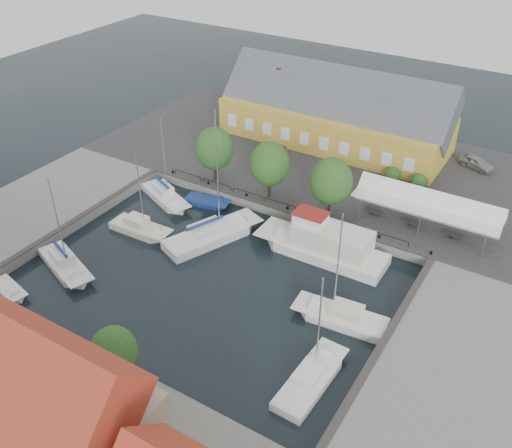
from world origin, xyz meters
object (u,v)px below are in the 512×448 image
at_px(launch_sw, 9,291).
at_px(east_boat_b, 342,319).
at_px(warehouse, 332,114).
at_px(launch_nw, 206,203).
at_px(car_red, 274,153).
at_px(tent_canopy, 427,205).
at_px(center_sailboat, 211,236).
at_px(west_boat_d, 65,266).
at_px(east_boat_c, 310,382).
at_px(trawler, 326,246).
at_px(west_boat_a, 165,197).
at_px(west_boat_b, 140,229).
at_px(car_silver, 477,163).

bearing_deg(launch_sw, east_boat_b, 24.21).
relative_size(warehouse, launch_nw, 5.40).
height_order(car_red, east_boat_b, east_boat_b).
relative_size(tent_canopy, east_boat_b, 1.30).
bearing_deg(center_sailboat, launch_sw, -123.42).
bearing_deg(west_boat_d, warehouse, 74.93).
bearing_deg(east_boat_c, west_boat_d, 179.08).
distance_m(trawler, launch_nw, 15.23).
xyz_separation_m(tent_canopy, west_boat_a, (-26.24, -7.61, -3.41)).
height_order(west_boat_a, launch_sw, west_boat_a).
height_order(tent_canopy, launch_nw, tent_canopy).
bearing_deg(west_boat_b, west_boat_a, 106.45).
bearing_deg(trawler, car_silver, 70.85).
bearing_deg(car_silver, west_boat_d, 164.46).
height_order(car_red, launch_sw, car_red).
height_order(car_silver, launch_nw, car_silver).
distance_m(car_red, trawler, 18.85).
bearing_deg(west_boat_a, center_sailboat, -22.51).
bearing_deg(east_boat_c, car_silver, 86.58).
bearing_deg(car_silver, west_boat_a, 150.84).
xyz_separation_m(west_boat_b, launch_sw, (-3.47, -13.07, -0.17)).
xyz_separation_m(car_red, launch_nw, (-1.79, -11.54, -1.54)).
bearing_deg(tent_canopy, car_red, 164.45).
relative_size(car_red, west_boat_b, 0.41).
relative_size(trawler, west_boat_b, 1.39).
distance_m(car_silver, west_boat_d, 46.62).
relative_size(west_boat_a, west_boat_d, 1.00).
distance_m(trawler, west_boat_b, 18.63).
bearing_deg(launch_nw, west_boat_b, -107.45).
height_order(west_boat_a, west_boat_b, west_boat_a).
bearing_deg(warehouse, west_boat_d, -105.07).
relative_size(east_boat_b, launch_sw, 2.41).
bearing_deg(launch_sw, east_boat_c, 9.57).
height_order(east_boat_b, launch_sw, east_boat_b).
distance_m(east_boat_c, west_boat_a, 29.26).
xyz_separation_m(east_boat_b, west_boat_d, (-24.53, -6.82, 0.01)).
relative_size(tent_canopy, car_red, 3.65).
bearing_deg(trawler, tent_canopy, 48.57).
bearing_deg(warehouse, car_red, -113.16).
height_order(car_red, west_boat_a, west_boat_a).
distance_m(west_boat_a, launch_nw, 4.64).
bearing_deg(launch_nw, west_boat_a, -158.92).
relative_size(east_boat_b, east_boat_c, 1.09).
bearing_deg(east_boat_b, center_sailboat, 166.04).
relative_size(warehouse, car_silver, 6.86).
bearing_deg(west_boat_d, trawler, 36.24).
bearing_deg(car_red, west_boat_b, -102.97).
xyz_separation_m(warehouse, trawler, (9.78, -21.58, -3.41)).
relative_size(east_boat_c, west_boat_b, 1.06).
bearing_deg(center_sailboat, east_boat_c, -33.99).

